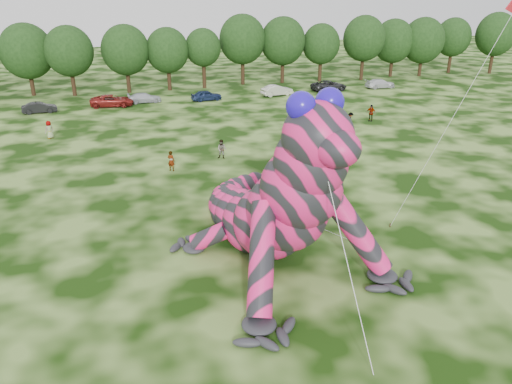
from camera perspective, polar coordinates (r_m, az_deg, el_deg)
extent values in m
plane|color=#16330A|center=(25.93, 16.49, -11.75)|extent=(240.00, 240.00, 0.00)
cylinder|color=silver|center=(30.11, 20.81, 6.57)|extent=(0.02, 0.02, 14.27)
cylinder|color=#382314|center=(32.91, 15.08, -3.68)|extent=(0.08, 0.08, 0.24)
imported|color=black|center=(66.44, -23.52, 8.84)|extent=(4.12, 1.80, 1.32)
imported|color=maroon|center=(67.08, -16.15, 10.00)|extent=(5.58, 2.98, 1.49)
imported|color=#B6BAC1|center=(68.39, -12.63, 10.46)|extent=(4.37, 1.82, 1.26)
imported|color=#19274D|center=(68.36, -5.69, 10.93)|extent=(4.22, 2.09, 1.38)
imported|color=#BAB8AA|center=(71.34, 2.41, 11.54)|extent=(4.70, 2.28, 1.48)
imported|color=#262629|center=(75.57, 8.34, 11.94)|extent=(5.60, 3.06, 1.49)
imported|color=silver|center=(79.13, 14.01, 11.94)|extent=(4.69, 2.08, 1.34)
imported|color=gray|center=(44.37, -3.92, 4.90)|extent=(1.04, 0.96, 1.71)
imported|color=gray|center=(39.02, 7.16, 2.19)|extent=(0.54, 1.50, 1.60)
imported|color=gray|center=(41.82, -9.67, 3.53)|extent=(0.75, 0.70, 1.72)
imported|color=gray|center=(55.27, 10.74, 8.06)|extent=(1.01, 1.24, 1.68)
imported|color=gray|center=(58.61, 13.00, 8.80)|extent=(1.11, 1.10, 1.88)
imported|color=gray|center=(54.48, -22.54, 6.60)|extent=(1.04, 0.99, 1.80)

